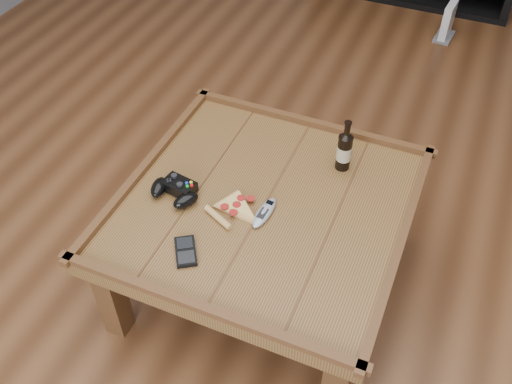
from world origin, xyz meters
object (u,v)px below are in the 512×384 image
at_px(beer_bottle, 344,150).
at_px(pizza_slice, 234,208).
at_px(game_controller, 175,190).
at_px(smartphone, 186,251).
at_px(coffee_table, 265,214).
at_px(remote_control, 264,213).
at_px(game_console, 447,23).

relative_size(beer_bottle, pizza_slice, 0.81).
bearing_deg(game_controller, smartphone, -44.94).
distance_m(coffee_table, smartphone, 0.35).
relative_size(smartphone, remote_control, 0.87).
bearing_deg(game_controller, beer_bottle, 46.37).
height_order(coffee_table, game_controller, game_controller).
distance_m(game_controller, smartphone, 0.27).
relative_size(beer_bottle, game_controller, 1.05).
bearing_deg(game_console, smartphone, -95.76).
xyz_separation_m(coffee_table, smartphone, (-0.15, -0.31, 0.07)).
bearing_deg(pizza_slice, smartphone, -80.24).
height_order(smartphone, remote_control, remote_control).
bearing_deg(game_controller, coffee_table, 25.85).
distance_m(coffee_table, remote_control, 0.09).
bearing_deg(game_console, pizza_slice, -95.33).
distance_m(beer_bottle, game_controller, 0.64).
bearing_deg(smartphone, remote_control, 23.32).
bearing_deg(smartphone, pizza_slice, 42.00).
relative_size(remote_control, game_console, 0.68).
height_order(game_controller, smartphone, game_controller).
xyz_separation_m(beer_bottle, game_console, (0.15, 1.94, -0.43)).
xyz_separation_m(beer_bottle, smartphone, (-0.35, -0.60, -0.08)).
relative_size(coffee_table, smartphone, 7.41).
xyz_separation_m(pizza_slice, game_console, (0.43, 2.30, -0.35)).
distance_m(pizza_slice, smartphone, 0.25).
height_order(pizza_slice, remote_control, same).
distance_m(beer_bottle, game_console, 1.99).
height_order(beer_bottle, remote_control, beer_bottle).
distance_m(smartphone, game_console, 2.61).
bearing_deg(game_console, game_controller, -100.43).
bearing_deg(smartphone, coffee_table, 30.82).
distance_m(pizza_slice, remote_control, 0.11).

